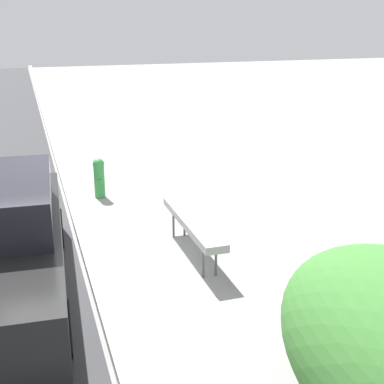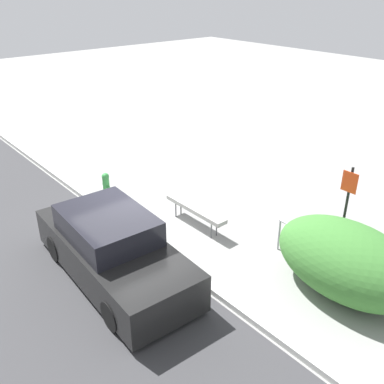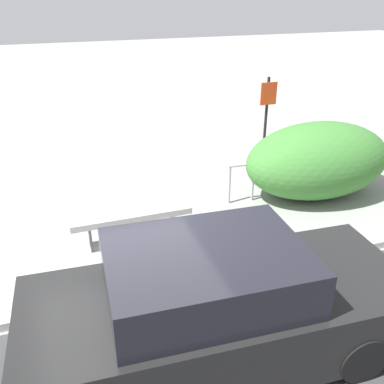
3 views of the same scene
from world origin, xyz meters
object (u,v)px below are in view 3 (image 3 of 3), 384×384
at_px(bike_rack, 241,179).
at_px(parked_car_near, 217,308).
at_px(sign_post, 266,121).
at_px(bench, 132,216).

height_order(bike_rack, parked_car_near, parked_car_near).
bearing_deg(bike_rack, sign_post, 41.74).
distance_m(bench, sign_post, 3.72).
distance_m(bike_rack, parked_car_near, 4.01).
distance_m(bench, parked_car_near, 2.76).
bearing_deg(parked_car_near, bench, 102.13).
height_order(bench, parked_car_near, parked_car_near).
height_order(sign_post, parked_car_near, sign_post).
bearing_deg(parked_car_near, sign_post, 59.74).
distance_m(sign_post, parked_car_near, 5.18).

